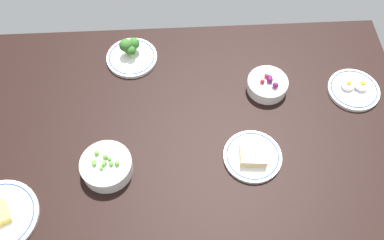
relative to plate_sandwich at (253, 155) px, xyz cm
name	(u,v)px	position (x,y,z in cm)	size (l,w,h in cm)	color
dining_table	(192,126)	(-18.11, 13.54, -3.38)	(143.50, 86.01, 4.00)	black
plate_sandwich	(253,155)	(0.00, 0.00, 0.00)	(18.17, 18.17, 4.47)	white
plate_eggs	(354,89)	(37.84, 23.69, -0.22)	(17.48, 17.48, 4.71)	white
bowl_berries	(267,84)	(8.22, 26.12, 1.13)	(13.84, 13.84, 6.25)	white
bowl_peas	(106,166)	(-44.73, -2.03, 1.48)	(15.69, 15.69, 6.48)	white
plate_broccoli	(131,54)	(-38.38, 42.37, 0.74)	(18.14, 18.14, 8.22)	white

